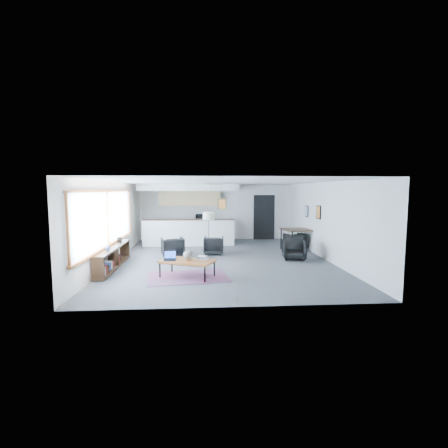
{
  "coord_description": "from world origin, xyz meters",
  "views": [
    {
      "loc": [
        -0.64,
        -10.75,
        2.33
      ],
      "look_at": [
        0.12,
        0.4,
        1.16
      ],
      "focal_mm": 26.0,
      "sensor_mm": 36.0,
      "label": 1
    }
  ],
  "objects": [
    {
      "name": "kilim_rug",
      "position": [
        -1.04,
        -2.17,
        0.01
      ],
      "size": [
        2.31,
        1.74,
        0.01
      ],
      "rotation": [
        0.0,
        0.0,
        0.14
      ],
      "color": "#5C3048",
      "rests_on": "floor"
    },
    {
      "name": "room",
      "position": [
        0.0,
        0.0,
        1.3
      ],
      "size": [
        7.02,
        9.02,
        2.62
      ],
      "color": "#47474A",
      "rests_on": "ground"
    },
    {
      "name": "doorway",
      "position": [
        2.3,
        4.42,
        1.07
      ],
      "size": [
        1.1,
        0.12,
        2.15
      ],
      "color": "black",
      "rests_on": "room"
    },
    {
      "name": "armchair_left",
      "position": [
        -1.67,
        0.5,
        0.38
      ],
      "size": [
        0.87,
        0.84,
        0.75
      ],
      "primitive_type": "imported",
      "rotation": [
        0.0,
        0.0,
        3.38
      ],
      "color": "black",
      "rests_on": "floor"
    },
    {
      "name": "wall_art_upper",
      "position": [
        3.47,
        1.7,
        1.5
      ],
      "size": [
        0.03,
        0.34,
        0.44
      ],
      "color": "black",
      "rests_on": "room"
    },
    {
      "name": "armchair_right",
      "position": [
        -0.22,
        0.93,
        0.35
      ],
      "size": [
        0.75,
        0.71,
        0.71
      ],
      "primitive_type": "imported",
      "rotation": [
        0.0,
        0.0,
        3.04
      ],
      "color": "black",
      "rests_on": "floor"
    },
    {
      "name": "floor_lamp",
      "position": [
        -0.39,
        1.42,
        1.31
      ],
      "size": [
        0.5,
        0.5,
        1.51
      ],
      "rotation": [
        0.0,
        0.0,
        -0.17
      ],
      "color": "black",
      "rests_on": "floor"
    },
    {
      "name": "ceramic_pot",
      "position": [
        -1.01,
        -2.16,
        0.6
      ],
      "size": [
        0.27,
        0.27,
        0.27
      ],
      "rotation": [
        0.0,
        0.0,
        0.36
      ],
      "color": "gray",
      "rests_on": "coffee_table"
    },
    {
      "name": "coaster",
      "position": [
        -1.01,
        -2.38,
        0.46
      ],
      "size": [
        0.12,
        0.12,
        0.01
      ],
      "rotation": [
        0.0,
        0.0,
        -0.34
      ],
      "color": "#E5590C",
      "rests_on": "coffee_table"
    },
    {
      "name": "kitchenette",
      "position": [
        -1.2,
        3.71,
        1.38
      ],
      "size": [
        4.2,
        1.96,
        2.6
      ],
      "color": "white",
      "rests_on": "floor"
    },
    {
      "name": "coffee_table",
      "position": [
        -1.04,
        -2.17,
        0.43
      ],
      "size": [
        1.59,
        1.26,
        0.46
      ],
      "rotation": [
        0.0,
        0.0,
        -0.42
      ],
      "color": "brown",
      "rests_on": "floor"
    },
    {
      "name": "dining_chair_near",
      "position": [
        2.44,
        -0.2,
        0.32
      ],
      "size": [
        0.69,
        0.66,
        0.63
      ],
      "primitive_type": "imported",
      "rotation": [
        0.0,
        0.0,
        -0.14
      ],
      "color": "black",
      "rests_on": "floor"
    },
    {
      "name": "window",
      "position": [
        -3.46,
        -0.9,
        1.46
      ],
      "size": [
        0.1,
        5.95,
        1.66
      ],
      "color": "#8CBFFF",
      "rests_on": "room"
    },
    {
      "name": "dining_table",
      "position": [
        3.0,
        1.36,
        0.77
      ],
      "size": [
        1.2,
        1.2,
        0.84
      ],
      "rotation": [
        0.0,
        0.0,
        0.23
      ],
      "color": "#332012",
      "rests_on": "floor"
    },
    {
      "name": "track_light",
      "position": [
        -0.59,
        2.2,
        2.53
      ],
      "size": [
        1.6,
        0.07,
        0.15
      ],
      "color": "silver",
      "rests_on": "room"
    },
    {
      "name": "book_stack",
      "position": [
        -0.63,
        -2.07,
        0.5
      ],
      "size": [
        0.34,
        0.3,
        0.09
      ],
      "rotation": [
        0.0,
        0.0,
        -0.27
      ],
      "color": "silver",
      "rests_on": "coffee_table"
    },
    {
      "name": "laptop",
      "position": [
        -1.51,
        -2.07,
        0.53
      ],
      "size": [
        0.33,
        0.27,
        0.23
      ],
      "rotation": [
        0.0,
        0.0,
        0.03
      ],
      "color": "black",
      "rests_on": "coffee_table"
    },
    {
      "name": "microwave",
      "position": [
        -0.65,
        4.15,
        1.11
      ],
      "size": [
        0.55,
        0.32,
        0.36
      ],
      "primitive_type": "imported",
      "rotation": [
        0.0,
        0.0,
        -0.04
      ],
      "color": "black",
      "rests_on": "kitchenette"
    },
    {
      "name": "console",
      "position": [
        -3.3,
        -1.05,
        0.33
      ],
      "size": [
        0.35,
        3.0,
        0.8
      ],
      "color": "#332012",
      "rests_on": "floor"
    },
    {
      "name": "dining_chair_far",
      "position": [
        3.0,
        1.55,
        0.31
      ],
      "size": [
        0.74,
        0.72,
        0.62
      ],
      "primitive_type": "imported",
      "rotation": [
        0.0,
        0.0,
        3.45
      ],
      "color": "black",
      "rests_on": "floor"
    },
    {
      "name": "wall_art_lower",
      "position": [
        3.47,
        0.4,
        1.55
      ],
      "size": [
        0.03,
        0.38,
        0.48
      ],
      "color": "black",
      "rests_on": "room"
    }
  ]
}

